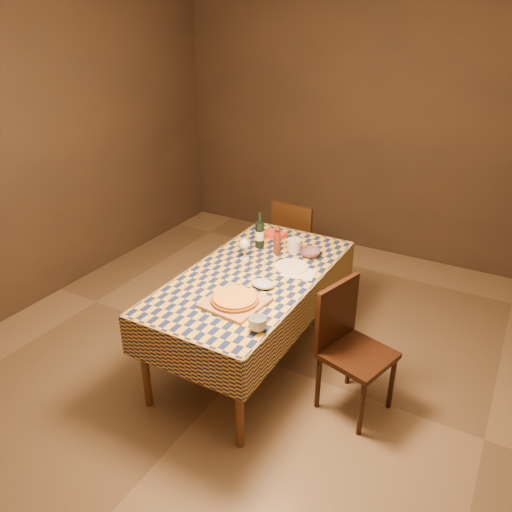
% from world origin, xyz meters
% --- Properties ---
extents(room, '(5.00, 5.10, 2.70)m').
position_xyz_m(room, '(0.00, 0.00, 1.35)').
color(room, brown).
rests_on(room, ground).
extents(dining_table, '(0.94, 1.84, 0.77)m').
position_xyz_m(dining_table, '(0.00, 0.00, 0.69)').
color(dining_table, brown).
rests_on(dining_table, ground).
extents(cutting_board, '(0.41, 0.41, 0.02)m').
position_xyz_m(cutting_board, '(0.11, -0.42, 0.78)').
color(cutting_board, '#AC7B51').
rests_on(cutting_board, dining_table).
extents(pizza, '(0.36, 0.36, 0.03)m').
position_xyz_m(pizza, '(0.11, -0.42, 0.81)').
color(pizza, brown).
rests_on(pizza, cutting_board).
extents(pepper_mill, '(0.06, 0.06, 0.23)m').
position_xyz_m(pepper_mill, '(-0.01, 0.41, 0.88)').
color(pepper_mill, '#532013').
rests_on(pepper_mill, dining_table).
extents(bowl, '(0.22, 0.22, 0.05)m').
position_xyz_m(bowl, '(0.25, 0.49, 0.80)').
color(bowl, '#614651').
rests_on(bowl, dining_table).
extents(wine_glass, '(0.10, 0.10, 0.17)m').
position_xyz_m(wine_glass, '(-0.18, 0.19, 0.89)').
color(wine_glass, silver).
rests_on(wine_glass, dining_table).
extents(wine_bottle, '(0.10, 0.10, 0.31)m').
position_xyz_m(wine_bottle, '(-0.19, 0.44, 0.88)').
color(wine_bottle, black).
rests_on(wine_bottle, dining_table).
extents(deli_tub, '(0.14, 0.14, 0.10)m').
position_xyz_m(deli_tub, '(0.09, 0.52, 0.82)').
color(deli_tub, silver).
rests_on(deli_tub, dining_table).
extents(takeout_container, '(0.19, 0.14, 0.05)m').
position_xyz_m(takeout_container, '(-0.17, 0.68, 0.79)').
color(takeout_container, red).
rests_on(takeout_container, dining_table).
extents(white_plate, '(0.26, 0.26, 0.01)m').
position_xyz_m(white_plate, '(0.20, 0.24, 0.78)').
color(white_plate, white).
rests_on(white_plate, dining_table).
extents(tumbler, '(0.12, 0.12, 0.09)m').
position_xyz_m(tumbler, '(0.39, -0.61, 0.82)').
color(tumbler, silver).
rests_on(tumbler, dining_table).
extents(flour_patch, '(0.27, 0.22, 0.00)m').
position_xyz_m(flour_patch, '(0.29, 0.19, 0.77)').
color(flour_patch, white).
rests_on(flour_patch, dining_table).
extents(flour_bag, '(0.20, 0.17, 0.05)m').
position_xyz_m(flour_bag, '(0.16, -0.13, 0.80)').
color(flour_bag, '#ADBBDE').
rests_on(flour_bag, dining_table).
extents(chair_far, '(0.45, 0.45, 0.93)m').
position_xyz_m(chair_far, '(-0.20, 1.21, 0.52)').
color(chair_far, black).
rests_on(chair_far, ground).
extents(chair_right, '(0.53, 0.52, 0.93)m').
position_xyz_m(chair_right, '(0.81, -0.11, 0.52)').
color(chair_right, black).
rests_on(chair_right, ground).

